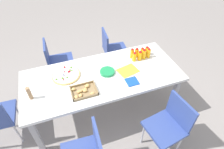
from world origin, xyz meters
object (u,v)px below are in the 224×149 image
juice_bottle_2 (137,53)px  juice_bottle_7 (134,57)px  fruit_pizza (66,75)px  napkin_stack (132,82)px  paper_folder (128,71)px  snack_tray (83,91)px  plate_stack (107,72)px  juice_bottle_1 (142,52)px  cardboard_tube (29,93)px  juice_bottle_4 (149,53)px  chair_near_left (112,48)px  juice_bottle_6 (140,56)px  juice_bottle_0 (147,51)px  chair_far_left (170,123)px  chair_near_right (56,60)px  party_table (103,78)px  juice_bottle_3 (132,54)px  juice_bottle_5 (144,54)px

juice_bottle_2 → juice_bottle_7: bearing=47.9°
fruit_pizza → napkin_stack: size_ratio=2.44×
paper_folder → napkin_stack: bearing=80.6°
snack_tray → plate_stack: size_ratio=1.57×
juice_bottle_1 → fruit_pizza: 1.12m
napkin_stack → cardboard_tube: cardboard_tube is taller
juice_bottle_4 → juice_bottle_7: (0.23, 0.01, -0.00)m
chair_near_left → plate_stack: 0.91m
juice_bottle_4 → juice_bottle_6: bearing=4.3°
juice_bottle_0 → cardboard_tube: cardboard_tube is taller
juice_bottle_7 → cardboard_tube: size_ratio=0.79×
snack_tray → chair_far_left: bearing=144.1°
juice_bottle_0 → plate_stack: size_ratio=0.69×
plate_stack → chair_near_right: bearing=-53.3°
fruit_pizza → paper_folder: fruit_pizza is taller
paper_folder → chair_near_right: bearing=-44.7°
fruit_pizza → juice_bottle_0: bearing=-177.4°
juice_bottle_7 → fruit_pizza: (0.96, -0.02, -0.05)m
party_table → juice_bottle_6: size_ratio=14.78×
chair_near_left → snack_tray: chair_near_left is taller
juice_bottle_7 → juice_bottle_2: bearing=-132.1°
juice_bottle_4 → juice_bottle_6: 0.14m
juice_bottle_4 → chair_near_right: bearing=-28.5°
juice_bottle_1 → juice_bottle_3: 0.16m
chair_near_right → chair_near_left: size_ratio=1.00×
snack_tray → juice_bottle_1: bearing=-157.3°
cardboard_tube → chair_far_left: bearing=153.2°
chair_far_left → juice_bottle_3: bearing=-6.6°
juice_bottle_7 → snack_tray: (0.82, 0.34, -0.05)m
fruit_pizza → cardboard_tube: 0.51m
chair_far_left → chair_near_left: 1.65m
chair_far_left → chair_near_right: (1.08, -1.65, 0.00)m
chair_far_left → plate_stack: chair_far_left is taller
juice_bottle_2 → paper_folder: 0.35m
juice_bottle_1 → juice_bottle_7: 0.17m
chair_near_left → juice_bottle_5: (-0.23, 0.69, 0.29)m
juice_bottle_4 → snack_tray: 1.10m
chair_near_left → napkin_stack: size_ratio=5.53×
plate_stack → cardboard_tube: cardboard_tube is taller
cardboard_tube → juice_bottle_6: bearing=-171.4°
cardboard_tube → paper_folder: 1.24m
party_table → paper_folder: (-0.35, 0.04, 0.07)m
juice_bottle_4 → napkin_stack: bearing=42.1°
juice_bottle_2 → chair_far_left: bearing=87.8°
juice_bottle_1 → juice_bottle_7: juice_bottle_7 is taller
snack_tray → paper_folder: size_ratio=1.17×
juice_bottle_2 → fruit_pizza: (1.03, 0.06, -0.05)m
juice_bottle_3 → paper_folder: (0.17, 0.25, -0.07)m
paper_folder → juice_bottle_0: bearing=-148.9°
fruit_pizza → juice_bottle_1: bearing=-177.4°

